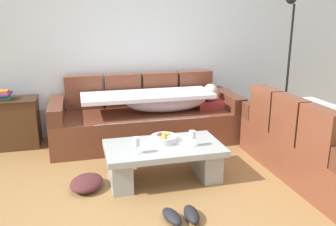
# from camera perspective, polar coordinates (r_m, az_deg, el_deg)

# --- Properties ---
(ground_plane) EXTENTS (14.00, 14.00, 0.00)m
(ground_plane) POSITION_cam_1_polar(r_m,az_deg,el_deg) (3.39, -0.65, -13.91)
(ground_plane) COLOR olive
(back_wall) EXTENTS (9.00, 0.10, 2.70)m
(back_wall) POSITION_cam_1_polar(r_m,az_deg,el_deg) (5.07, -6.71, 11.91)
(back_wall) COLOR silver
(back_wall) RESTS_ON ground_plane
(couch_along_wall) EXTENTS (2.49, 0.92, 0.88)m
(couch_along_wall) POSITION_cam_1_polar(r_m,az_deg,el_deg) (4.77, -3.00, -0.72)
(couch_along_wall) COLOR brown
(couch_along_wall) RESTS_ON ground_plane
(couch_near_window) EXTENTS (0.92, 1.81, 0.88)m
(couch_near_window) POSITION_cam_1_polar(r_m,az_deg,el_deg) (4.09, 23.00, -4.74)
(couch_near_window) COLOR brown
(couch_near_window) RESTS_ON ground_plane
(coffee_table) EXTENTS (1.20, 0.68, 0.38)m
(coffee_table) POSITION_cam_1_polar(r_m,az_deg,el_deg) (3.68, -0.71, -7.30)
(coffee_table) COLOR #9DA29E
(coffee_table) RESTS_ON ground_plane
(fruit_bowl) EXTENTS (0.28, 0.28, 0.10)m
(fruit_bowl) POSITION_cam_1_polar(r_m,az_deg,el_deg) (3.69, -0.67, -4.13)
(fruit_bowl) COLOR silver
(fruit_bowl) RESTS_ON coffee_table
(wine_glass_near_left) EXTENTS (0.07, 0.07, 0.17)m
(wine_glass_near_left) POSITION_cam_1_polar(r_m,az_deg,el_deg) (3.38, -5.21, -4.77)
(wine_glass_near_left) COLOR silver
(wine_glass_near_left) RESTS_ON coffee_table
(wine_glass_near_right) EXTENTS (0.07, 0.07, 0.17)m
(wine_glass_near_right) POSITION_cam_1_polar(r_m,az_deg,el_deg) (3.56, 3.95, -3.67)
(wine_glass_near_right) COLOR silver
(wine_glass_near_right) RESTS_ON coffee_table
(open_magazine) EXTENTS (0.30, 0.24, 0.01)m
(open_magazine) POSITION_cam_1_polar(r_m,az_deg,el_deg) (3.74, 2.38, -4.48)
(open_magazine) COLOR white
(open_magazine) RESTS_ON coffee_table
(side_cabinet) EXTENTS (0.72, 0.44, 0.64)m
(side_cabinet) POSITION_cam_1_polar(r_m,az_deg,el_deg) (4.98, -24.25, -1.51)
(side_cabinet) COLOR #4C2F19
(side_cabinet) RESTS_ON ground_plane
(book_stack_on_cabinet) EXTENTS (0.19, 0.24, 0.12)m
(book_stack_on_cabinet) POSITION_cam_1_polar(r_m,az_deg,el_deg) (4.90, -25.22, 2.66)
(book_stack_on_cabinet) COLOR #338C59
(book_stack_on_cabinet) RESTS_ON side_cabinet
(floor_lamp) EXTENTS (0.33, 0.31, 1.95)m
(floor_lamp) POSITION_cam_1_polar(r_m,az_deg,el_deg) (5.29, 18.91, 8.79)
(floor_lamp) COLOR black
(floor_lamp) RESTS_ON ground_plane
(pair_of_shoes) EXTENTS (0.33, 0.29, 0.09)m
(pair_of_shoes) POSITION_cam_1_polar(r_m,az_deg,el_deg) (3.08, 2.25, -16.28)
(pair_of_shoes) COLOR black
(pair_of_shoes) RESTS_ON ground_plane
(crumpled_garment) EXTENTS (0.43, 0.48, 0.12)m
(crumpled_garment) POSITION_cam_1_polar(r_m,az_deg,el_deg) (3.65, -13.06, -10.99)
(crumpled_garment) COLOR #4C2323
(crumpled_garment) RESTS_ON ground_plane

